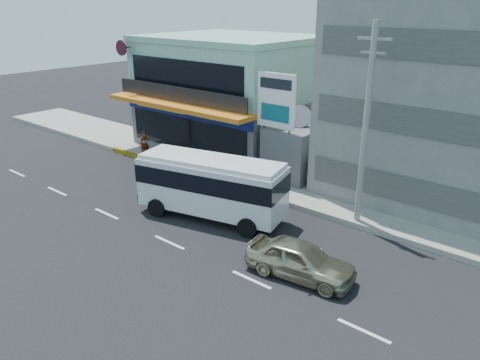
{
  "coord_description": "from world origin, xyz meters",
  "views": [
    {
      "loc": [
        15.19,
        -13.02,
        10.79
      ],
      "look_at": [
        0.95,
        4.14,
        2.2
      ],
      "focal_mm": 35.0,
      "sensor_mm": 36.0,
      "label": 1
    }
  ],
  "objects_px": {
    "utility_pole_near": "(366,127)",
    "sedan": "(300,260)",
    "minibus": "(211,183)",
    "motorcycle_rider": "(146,153)",
    "shop_building": "(232,96)",
    "billboard": "(276,107)",
    "satellite_dish": "(299,125)"
  },
  "relations": [
    {
      "from": "shop_building",
      "to": "utility_pole_near",
      "type": "xyz_separation_m",
      "value": [
        14.0,
        -6.55,
        1.15
      ]
    },
    {
      "from": "minibus",
      "to": "motorcycle_rider",
      "type": "distance_m",
      "value": 10.08
    },
    {
      "from": "motorcycle_rider",
      "to": "billboard",
      "type": "bearing_deg",
      "value": 14.9
    },
    {
      "from": "minibus",
      "to": "sedan",
      "type": "relative_size",
      "value": 1.76
    },
    {
      "from": "utility_pole_near",
      "to": "motorcycle_rider",
      "type": "distance_m",
      "value": 16.39
    },
    {
      "from": "shop_building",
      "to": "motorcycle_rider",
      "type": "bearing_deg",
      "value": -103.92
    },
    {
      "from": "shop_building",
      "to": "minibus",
      "type": "relative_size",
      "value": 1.52
    },
    {
      "from": "motorcycle_rider",
      "to": "sedan",
      "type": "bearing_deg",
      "value": -17.93
    },
    {
      "from": "shop_building",
      "to": "satellite_dish",
      "type": "height_order",
      "value": "shop_building"
    },
    {
      "from": "billboard",
      "to": "minibus",
      "type": "bearing_deg",
      "value": -88.59
    },
    {
      "from": "shop_building",
      "to": "motorcycle_rider",
      "type": "xyz_separation_m",
      "value": [
        -1.79,
        -7.22,
        -3.21
      ]
    },
    {
      "from": "satellite_dish",
      "to": "utility_pole_near",
      "type": "relative_size",
      "value": 0.15
    },
    {
      "from": "satellite_dish",
      "to": "sedan",
      "type": "bearing_deg",
      "value": -56.17
    },
    {
      "from": "shop_building",
      "to": "billboard",
      "type": "relative_size",
      "value": 1.8
    },
    {
      "from": "satellite_dish",
      "to": "motorcycle_rider",
      "type": "distance_m",
      "value": 11.04
    },
    {
      "from": "shop_building",
      "to": "minibus",
      "type": "bearing_deg",
      "value": -54.14
    },
    {
      "from": "billboard",
      "to": "utility_pole_near",
      "type": "relative_size",
      "value": 0.69
    },
    {
      "from": "sedan",
      "to": "shop_building",
      "type": "bearing_deg",
      "value": 41.82
    },
    {
      "from": "shop_building",
      "to": "utility_pole_near",
      "type": "height_order",
      "value": "utility_pole_near"
    },
    {
      "from": "satellite_dish",
      "to": "motorcycle_rider",
      "type": "xyz_separation_m",
      "value": [
        -9.79,
        -4.27,
        -2.79
      ]
    },
    {
      "from": "satellite_dish",
      "to": "sedan",
      "type": "relative_size",
      "value": 0.32
    },
    {
      "from": "billboard",
      "to": "satellite_dish",
      "type": "bearing_deg",
      "value": 74.48
    },
    {
      "from": "utility_pole_near",
      "to": "sedan",
      "type": "distance_m",
      "value": 7.34
    },
    {
      "from": "utility_pole_near",
      "to": "sedan",
      "type": "xyz_separation_m",
      "value": [
        0.37,
        -5.9,
        -4.36
      ]
    },
    {
      "from": "utility_pole_near",
      "to": "motorcycle_rider",
      "type": "relative_size",
      "value": 4.2
    },
    {
      "from": "satellite_dish",
      "to": "utility_pole_near",
      "type": "xyz_separation_m",
      "value": [
        6.0,
        -3.6,
        1.57
      ]
    },
    {
      "from": "satellite_dish",
      "to": "billboard",
      "type": "height_order",
      "value": "billboard"
    },
    {
      "from": "utility_pole_near",
      "to": "shop_building",
      "type": "bearing_deg",
      "value": 154.94
    },
    {
      "from": "satellite_dish",
      "to": "utility_pole_near",
      "type": "height_order",
      "value": "utility_pole_near"
    },
    {
      "from": "billboard",
      "to": "minibus",
      "type": "height_order",
      "value": "billboard"
    },
    {
      "from": "motorcycle_rider",
      "to": "shop_building",
      "type": "bearing_deg",
      "value": 76.08
    },
    {
      "from": "motorcycle_rider",
      "to": "satellite_dish",
      "type": "bearing_deg",
      "value": 23.58
    }
  ]
}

